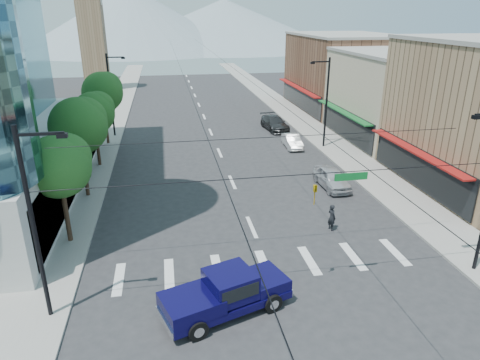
{
  "coord_description": "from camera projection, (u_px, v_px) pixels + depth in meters",
  "views": [
    {
      "loc": [
        -5.04,
        -18.2,
        13.0
      ],
      "look_at": [
        -0.62,
        6.86,
        3.0
      ],
      "focal_mm": 32.0,
      "sensor_mm": 36.0,
      "label": 1
    }
  ],
  "objects": [
    {
      "name": "parked_car_far",
      "position": [
        275.0,
        123.0,
        50.51
      ],
      "size": [
        2.76,
        5.68,
        1.59
      ],
      "primitive_type": "imported",
      "rotation": [
        0.0,
        0.0,
        0.1
      ],
      "color": "#2B2B2D",
      "rests_on": "ground"
    },
    {
      "name": "sidewalk_left",
      "position": [
        113.0,
        116.0,
        56.95
      ],
      "size": [
        4.0,
        120.0,
        0.15
      ],
      "primitive_type": "cube",
      "color": "gray",
      "rests_on": "ground"
    },
    {
      "name": "lamp_pole_nw",
      "position": [
        111.0,
        92.0,
        46.22
      ],
      "size": [
        2.0,
        0.25,
        9.0
      ],
      "color": "black",
      "rests_on": "ground"
    },
    {
      "name": "shop_mid",
      "position": [
        401.0,
        97.0,
        45.84
      ],
      "size": [
        12.0,
        14.0,
        9.0
      ],
      "primitive_type": "cube",
      "color": "tan",
      "rests_on": "ground"
    },
    {
      "name": "tree_midnear",
      "position": [
        80.0,
        124.0,
        30.42
      ],
      "size": [
        4.09,
        4.09,
        7.52
      ],
      "color": "black",
      "rests_on": "ground"
    },
    {
      "name": "lamp_pole_ne",
      "position": [
        325.0,
        100.0,
        42.34
      ],
      "size": [
        2.0,
        0.25,
        9.0
      ],
      "color": "black",
      "rests_on": "ground"
    },
    {
      "name": "tree_far",
      "position": [
        104.0,
        91.0,
        43.25
      ],
      "size": [
        4.09,
        4.09,
        7.52
      ],
      "color": "black",
      "rests_on": "ground"
    },
    {
      "name": "mountain_right",
      "position": [
        224.0,
        23.0,
        168.85
      ],
      "size": [
        90.0,
        90.0,
        18.0
      ],
      "primitive_type": "cone",
      "color": "gray",
      "rests_on": "ground"
    },
    {
      "name": "mountain_left",
      "position": [
        131.0,
        18.0,
        153.29
      ],
      "size": [
        80.0,
        80.0,
        22.0
      ],
      "primitive_type": "cone",
      "color": "gray",
      "rests_on": "ground"
    },
    {
      "name": "signal_rig",
      "position": [
        287.0,
        207.0,
        19.67
      ],
      "size": [
        21.8,
        0.2,
        9.0
      ],
      "color": "black",
      "rests_on": "ground"
    },
    {
      "name": "parked_car_mid",
      "position": [
        292.0,
        141.0,
        43.92
      ],
      "size": [
        1.58,
        4.12,
        1.34
      ],
      "primitive_type": "imported",
      "rotation": [
        0.0,
        0.0,
        -0.04
      ],
      "color": "silver",
      "rests_on": "ground"
    },
    {
      "name": "tree_midfar",
      "position": [
        95.0,
        111.0,
        37.06
      ],
      "size": [
        3.65,
        3.64,
        6.71
      ],
      "color": "black",
      "rests_on": "ground"
    },
    {
      "name": "clock_tower",
      "position": [
        92.0,
        27.0,
        72.52
      ],
      "size": [
        4.8,
        4.8,
        20.4
      ],
      "color": "#8C6B4C",
      "rests_on": "ground"
    },
    {
      "name": "sidewalk_right",
      "position": [
        287.0,
        110.0,
        60.83
      ],
      "size": [
        4.0,
        120.0,
        0.15
      ],
      "primitive_type": "cube",
      "color": "gray",
      "rests_on": "ground"
    },
    {
      "name": "pedestrian",
      "position": [
        332.0,
        217.0,
        27.11
      ],
      "size": [
        0.59,
        0.74,
        1.76
      ],
      "primitive_type": "imported",
      "rotation": [
        0.0,
        0.0,
        1.87
      ],
      "color": "black",
      "rests_on": "ground"
    },
    {
      "name": "shop_far",
      "position": [
        343.0,
        73.0,
        60.32
      ],
      "size": [
        12.0,
        18.0,
        10.0
      ],
      "primitive_type": "cube",
      "color": "brown",
      "rests_on": "ground"
    },
    {
      "name": "pickup_truck",
      "position": [
        226.0,
        292.0,
        19.53
      ],
      "size": [
        6.4,
        3.97,
        2.05
      ],
      "rotation": [
        0.0,
        0.0,
        0.33
      ],
      "color": "#0B083D",
      "rests_on": "ground"
    },
    {
      "name": "tree_near",
      "position": [
        61.0,
        164.0,
        24.23
      ],
      "size": [
        3.65,
        3.64,
        6.71
      ],
      "color": "black",
      "rests_on": "ground"
    },
    {
      "name": "ground",
      "position": [
        275.0,
        280.0,
        22.25
      ],
      "size": [
        160.0,
        160.0,
        0.0
      ],
      "primitive_type": "plane",
      "color": "#28282B",
      "rests_on": "ground"
    },
    {
      "name": "parked_car_near",
      "position": [
        332.0,
        178.0,
        33.82
      ],
      "size": [
        2.01,
        4.64,
        1.56
      ],
      "primitive_type": "imported",
      "rotation": [
        0.0,
        0.0,
        0.04
      ],
      "color": "silver",
      "rests_on": "ground"
    }
  ]
}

